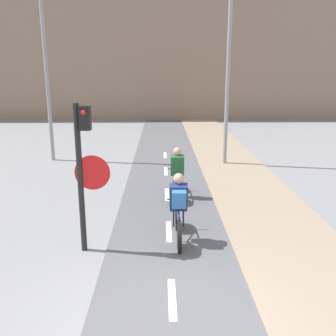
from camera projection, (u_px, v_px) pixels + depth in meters
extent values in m
plane|color=gray|center=(173.00, 321.00, 5.34)|extent=(120.00, 120.00, 0.00)
cube|color=#56565B|center=(173.00, 320.00, 5.33)|extent=(2.51, 60.00, 0.02)
cube|color=white|center=(172.00, 299.00, 5.81)|extent=(0.12, 1.10, 0.00)
cube|color=white|center=(169.00, 231.00, 8.23)|extent=(0.12, 1.10, 0.00)
cube|color=white|center=(167.00, 194.00, 10.65)|extent=(0.12, 1.10, 0.00)
cube|color=white|center=(166.00, 171.00, 13.06)|extent=(0.12, 1.10, 0.00)
cube|color=white|center=(165.00, 155.00, 15.48)|extent=(0.12, 1.10, 0.00)
cube|color=#89705B|center=(163.00, 57.00, 27.63)|extent=(60.00, 5.00, 8.75)
cylinder|color=black|center=(80.00, 180.00, 7.06)|extent=(0.11, 0.11, 2.89)
cube|color=black|center=(85.00, 118.00, 6.77)|extent=(0.20, 0.20, 0.44)
sphere|color=red|center=(83.00, 113.00, 6.63)|extent=(0.09, 0.09, 0.09)
cone|color=red|center=(92.00, 173.00, 7.03)|extent=(0.67, 0.01, 0.67)
cone|color=silver|center=(92.00, 173.00, 7.03)|extent=(0.60, 0.02, 0.60)
cylinder|color=gray|center=(46.00, 67.00, 13.87)|extent=(0.14, 0.14, 7.10)
cylinder|color=gray|center=(228.00, 69.00, 13.24)|extent=(0.14, 0.14, 6.93)
cylinder|color=black|center=(179.00, 237.00, 7.30)|extent=(0.07, 0.63, 0.63)
cylinder|color=black|center=(177.00, 216.00, 8.31)|extent=(0.07, 0.63, 0.63)
cylinder|color=navy|center=(178.00, 215.00, 7.96)|extent=(0.04, 0.67, 0.39)
cylinder|color=navy|center=(179.00, 223.00, 7.48)|extent=(0.04, 0.35, 0.41)
cylinder|color=navy|center=(178.00, 209.00, 7.75)|extent=(0.04, 0.97, 0.07)
cylinder|color=navy|center=(179.00, 233.00, 7.49)|extent=(0.04, 0.40, 0.05)
cylinder|color=black|center=(177.00, 199.00, 8.21)|extent=(0.46, 0.03, 0.03)
cube|color=navy|center=(179.00, 197.00, 7.56)|extent=(0.36, 0.31, 0.59)
sphere|color=tan|center=(179.00, 179.00, 7.50)|extent=(0.22, 0.22, 0.22)
cylinder|color=#232328|center=(174.00, 217.00, 7.64)|extent=(0.04, 0.07, 0.39)
cylinder|color=#232328|center=(183.00, 217.00, 7.64)|extent=(0.04, 0.07, 0.39)
cube|color=#3370B2|center=(179.00, 199.00, 7.38)|extent=(0.28, 0.23, 0.39)
cylinder|color=black|center=(178.00, 193.00, 9.93)|extent=(0.07, 0.60, 0.60)
cylinder|color=black|center=(176.00, 181.00, 10.94)|extent=(0.07, 0.60, 0.60)
cylinder|color=navy|center=(177.00, 179.00, 10.59)|extent=(0.04, 0.66, 0.37)
cylinder|color=navy|center=(178.00, 184.00, 10.12)|extent=(0.04, 0.34, 0.40)
cylinder|color=navy|center=(177.00, 175.00, 10.39)|extent=(0.04, 0.97, 0.07)
cylinder|color=navy|center=(178.00, 191.00, 10.12)|extent=(0.04, 0.40, 0.05)
cylinder|color=black|center=(176.00, 169.00, 10.84)|extent=(0.46, 0.03, 0.03)
cube|color=#235B33|center=(177.00, 165.00, 10.20)|extent=(0.36, 0.31, 0.59)
sphere|color=tan|center=(177.00, 151.00, 10.14)|extent=(0.22, 0.22, 0.22)
cylinder|color=#232328|center=(174.00, 180.00, 10.27)|extent=(0.04, 0.07, 0.38)
cylinder|color=#232328|center=(181.00, 180.00, 10.27)|extent=(0.04, 0.07, 0.38)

